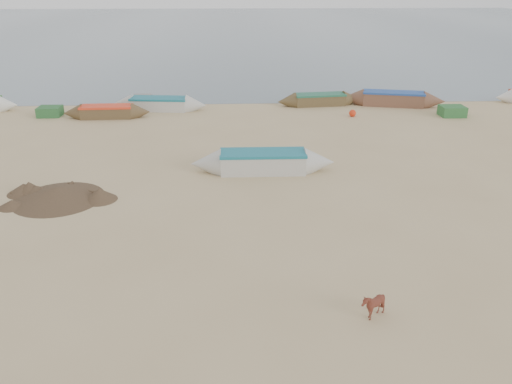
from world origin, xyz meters
TOP-DOWN VIEW (x-y plane):
  - ground at (0.00, 0.00)m, footprint 140.00×140.00m
  - sea at (0.00, 82.00)m, footprint 160.00×160.00m
  - calf_front at (2.72, -2.03)m, footprint 0.77×0.71m
  - near_canoe at (0.52, 8.66)m, footprint 6.50×1.39m
  - debris_pile at (-7.77, 6.00)m, footprint 4.65×4.65m
  - waterline_canoes at (1.43, 20.57)m, footprint 55.32×4.45m
  - beach_clutter at (4.27, 19.70)m, footprint 47.07×5.62m

SIDE VIEW (x-z plane):
  - ground at x=0.00m, z-range 0.00..0.00m
  - sea at x=0.00m, z-range 0.01..0.01m
  - debris_pile at x=-7.77m, z-range 0.00..0.51m
  - beach_clutter at x=4.27m, z-range -0.02..0.62m
  - calf_front at x=2.72m, z-range 0.00..0.77m
  - waterline_canoes at x=1.43m, z-range -0.06..0.91m
  - near_canoe at x=0.52m, z-range 0.00..0.94m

